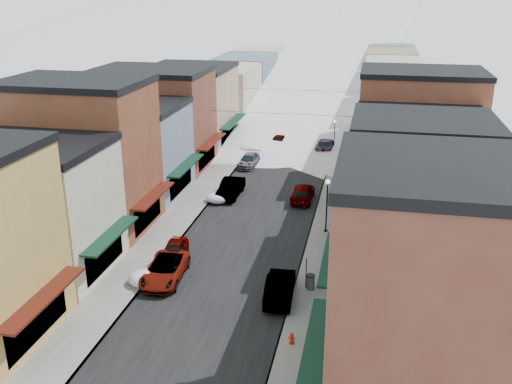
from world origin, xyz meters
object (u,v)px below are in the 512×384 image
at_px(car_white_suv, 165,270).
at_px(car_silver_sedan, 174,251).
at_px(fire_hydrant, 292,338).
at_px(streetlamp_near, 327,199).
at_px(car_dark_hatch, 231,188).
at_px(car_green_sedan, 280,287).
at_px(trash_can, 310,282).

xyz_separation_m(car_white_suv, car_silver_sedan, (-0.36, 2.98, -0.04)).
xyz_separation_m(fire_hydrant, streetlamp_near, (0.51, 16.18, 2.54)).
relative_size(car_dark_hatch, streetlamp_near, 1.13).
relative_size(car_white_suv, streetlamp_near, 1.21).
bearing_deg(car_silver_sedan, car_green_sedan, -31.06).
xyz_separation_m(car_white_suv, fire_hydrant, (9.77, -5.92, -0.29)).
relative_size(car_silver_sedan, fire_hydrant, 6.09).
xyz_separation_m(car_green_sedan, trash_can, (1.86, 1.34, -0.14)).
xyz_separation_m(car_green_sedan, streetlamp_near, (2.04, 11.11, 2.19)).
distance_m(fire_hydrant, trash_can, 6.43).
distance_m(car_green_sedan, fire_hydrant, 5.31).
bearing_deg(car_white_suv, car_dark_hatch, 84.31).
distance_m(car_green_sedan, trash_can, 2.30).
bearing_deg(trash_can, fire_hydrant, -92.96).
bearing_deg(car_green_sedan, fire_hydrant, 102.82).
bearing_deg(car_white_suv, fire_hydrant, -35.44).
relative_size(car_dark_hatch, car_green_sedan, 1.03).
distance_m(car_dark_hatch, car_green_sedan, 19.61).
xyz_separation_m(car_dark_hatch, car_green_sedan, (7.80, -18.00, -0.02)).
bearing_deg(car_silver_sedan, streetlamp_near, 27.30).
relative_size(car_dark_hatch, trash_can, 4.94).
xyz_separation_m(trash_can, streetlamp_near, (0.18, 9.76, 2.33)).
xyz_separation_m(car_dark_hatch, trash_can, (9.66, -16.65, -0.17)).
height_order(car_white_suv, car_silver_sedan, car_white_suv).
bearing_deg(trash_can, streetlamp_near, 88.93).
relative_size(car_green_sedan, fire_hydrant, 7.17).
bearing_deg(car_silver_sedan, car_dark_hatch, 79.67).
relative_size(car_silver_sedan, streetlamp_near, 0.93).
xyz_separation_m(car_white_suv, car_dark_hatch, (0.44, 17.15, 0.08)).
bearing_deg(car_dark_hatch, car_silver_sedan, -92.10).
distance_m(fire_hydrant, streetlamp_near, 16.39).
height_order(car_white_suv, fire_hydrant, car_white_suv).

